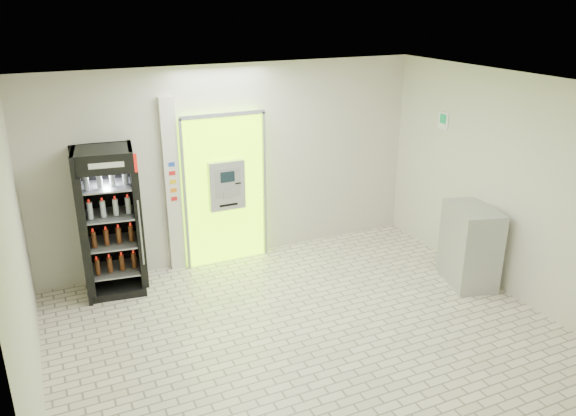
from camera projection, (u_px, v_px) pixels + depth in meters
ground at (307, 333)px, 6.90m from camera, size 6.00×6.00×0.00m
room_shell at (309, 192)px, 6.25m from camera, size 6.00×6.00×6.00m
atm_assembly at (225, 189)px, 8.46m from camera, size 1.30×0.24×2.33m
pillar at (172, 187)px, 8.14m from camera, size 0.22×0.11×2.60m
beverage_cooler at (110, 224)px, 7.63m from camera, size 0.85×0.80×2.05m
steel_cabinet at (470, 245)px, 7.96m from camera, size 0.81×0.99×1.15m
exit_sign at (443, 121)px, 8.51m from camera, size 0.02×0.22×0.26m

